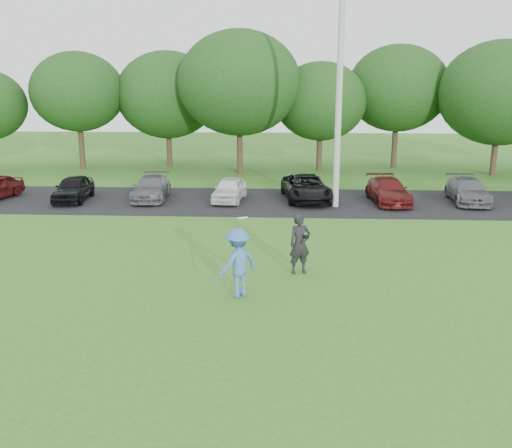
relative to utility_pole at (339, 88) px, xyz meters
The scene contains 7 objects.
ground 13.52m from the utility_pole, 104.81° to the right, with size 100.00×100.00×0.00m, color #306F1F.
parking_lot 6.26m from the utility_pole, 162.71° to the left, with size 32.00×6.50×0.03m, color black.
utility_pole is the anchor object (origin of this frame).
frisbee_player 12.62m from the utility_pole, 107.25° to the right, with size 1.36×1.34×2.24m.
camera_bystander 10.48m from the utility_pole, 101.04° to the right, with size 0.79×0.66×1.83m.
parked_cars 5.47m from the utility_pole, 157.58° to the left, with size 28.33×4.80×1.21m.
tree_row 10.88m from the utility_pole, 98.80° to the left, with size 42.39×9.85×8.64m.
Camera 1 is at (0.94, -13.68, 5.65)m, focal length 40.00 mm.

